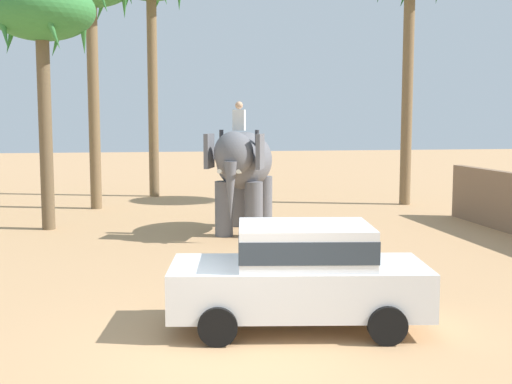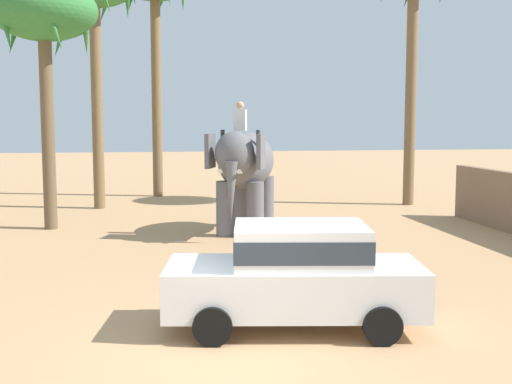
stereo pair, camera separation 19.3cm
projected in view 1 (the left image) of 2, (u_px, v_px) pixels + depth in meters
name	position (u px, v px, depth m)	size (l,w,h in m)	color
ground_plane	(243.00, 348.00, 9.72)	(120.00, 120.00, 0.00)	tan
car_sedan_foreground	(301.00, 272.00, 10.59)	(4.31, 2.33, 1.70)	white
elephant_with_mahout	(243.00, 166.00, 19.47)	(2.65, 4.01, 3.88)	slate
palm_tree_far_back	(41.00, 17.00, 19.58)	(3.20, 3.20, 7.51)	brown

